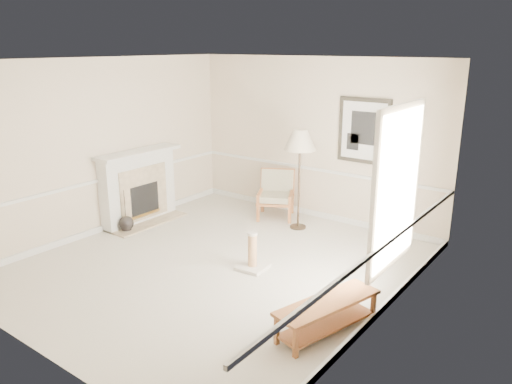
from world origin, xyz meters
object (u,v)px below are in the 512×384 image
floor_vase (126,224)px  armchair (276,192)px  floor_lamp (300,143)px  bench (327,311)px  scratching_post (252,257)px

floor_vase → armchair: bearing=54.5°
floor_lamp → armchair: bearing=155.6°
floor_vase → bench: floor_vase is taller
scratching_post → bench: bearing=-25.9°
bench → floor_lamp: bearing=127.7°
bench → scratching_post: (-1.65, 0.80, -0.08)m
armchair → bench: armchair is taller
floor_vase → bench: (4.28, -0.69, 0.11)m
armchair → scratching_post: bearing=-91.9°
floor_vase → armchair: size_ratio=0.82×
floor_vase → floor_lamp: 3.27m
floor_vase → armchair: 2.75m
armchair → scratching_post: armchair is taller
floor_vase → scratching_post: bearing=2.4°
armchair → floor_lamp: size_ratio=0.53×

